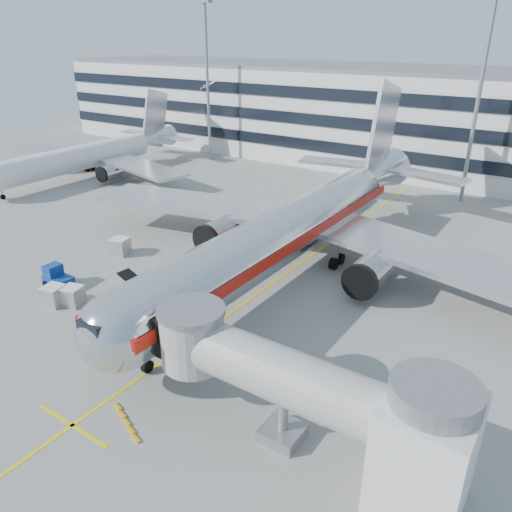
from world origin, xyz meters
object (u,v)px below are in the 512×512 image
Objects in this scene: belt_loader at (139,296)px; cargo_container_left at (73,296)px; cargo_container_front at (54,295)px; main_jet at (297,226)px; cargo_container_right at (120,246)px; baggage_tug at (57,278)px; ramp_worker at (150,285)px.

belt_loader reaches higher than cargo_container_left.
cargo_container_front is at bearing -146.96° from cargo_container_left.
cargo_container_left is at bearing -143.18° from belt_loader.
cargo_container_right is (-16.27, -7.39, -3.37)m from main_jet.
cargo_container_right is at bearing 95.51° from baggage_tug.
main_jet is 27.47× the size of cargo_container_left.
baggage_tug reaches higher than cargo_container_front.
baggage_tug is 8.05m from cargo_container_right.
cargo_container_right is at bearing 92.69° from ramp_worker.
cargo_container_right is (-0.77, 8.01, -0.01)m from baggage_tug.
cargo_container_right is (-8.98, 6.07, 0.16)m from belt_loader.
cargo_container_front is at bearing -126.38° from main_jet.
cargo_container_right is at bearing -155.59° from main_jet.
baggage_tug reaches higher than cargo_container_left.
cargo_container_right is at bearing 108.22° from cargo_container_front.
cargo_container_front is at bearing -144.03° from belt_loader.
cargo_container_front is (3.35, -10.16, -0.02)m from cargo_container_right.
cargo_container_front is (2.57, -2.15, -0.03)m from baggage_tug.
cargo_container_front reaches higher than cargo_container_left.
main_jet is 18.94× the size of baggage_tug.
ramp_worker is (-0.44, 1.69, 0.12)m from belt_loader.
main_jet is at bearing 55.16° from cargo_container_left.
belt_loader is 8.44m from baggage_tug.
main_jet is 27.47× the size of cargo_container_front.
belt_loader is at bearing 36.82° from cargo_container_left.
baggage_tug is 1.65× the size of ramp_worker.
belt_loader is 2.82× the size of cargo_container_left.
main_jet is 14.49m from ramp_worker.
belt_loader reaches higher than ramp_worker.
cargo_container_left is 1.00× the size of cargo_container_front.
baggage_tug is at bearing -166.69° from belt_loader.
main_jet reaches higher than cargo_container_right.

